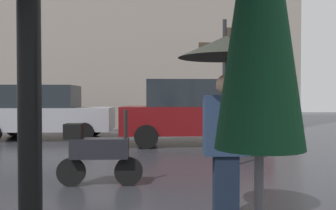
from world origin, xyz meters
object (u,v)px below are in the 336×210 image
Objects in this scene: parked_car_left at (45,112)px; street_signpost at (225,79)px; pedestrian_with_umbrella at (226,76)px; parked_car_right at (192,112)px; folded_patio_umbrella_near at (260,22)px; parked_scooter at (97,152)px.

street_signpost reaches higher than parked_car_left.
parked_car_right is (0.38, 6.82, -0.68)m from pedestrian_with_umbrella.
folded_patio_umbrella_near reaches higher than parked_scooter.
pedestrian_with_umbrella reaches higher than parked_car_left.
folded_patio_umbrella_near is 2.48m from pedestrian_with_umbrella.
pedestrian_with_umbrella is at bearing -101.39° from street_signpost.
pedestrian_with_umbrella is at bearing -25.77° from parked_scooter.
parked_scooter is 7.11m from parked_car_left.
parked_car_left is 5.16m from parked_car_right.
parked_scooter is 0.31× the size of parked_car_right.
parked_car_right is at bearing 89.82° from parked_scooter.
pedestrian_with_umbrella is 9.60m from parked_car_left.
parked_scooter is 0.31× the size of parked_car_left.
folded_patio_umbrella_near is at bearing -83.79° from parked_car_right.
street_signpost is (0.64, 3.19, 0.15)m from pedestrian_with_umbrella.
folded_patio_umbrella_near is 9.33m from parked_car_right.
street_signpost is (2.34, 1.27, 1.25)m from parked_scooter.
parked_car_right is 3.73m from street_signpost.
pedestrian_with_umbrella is 0.48× the size of parked_car_right.
folded_patio_umbrella_near reaches higher than parked_car_right.
pedestrian_with_umbrella is at bearing 81.01° from folded_patio_umbrella_near.
pedestrian_with_umbrella is 6.87m from parked_car_right.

